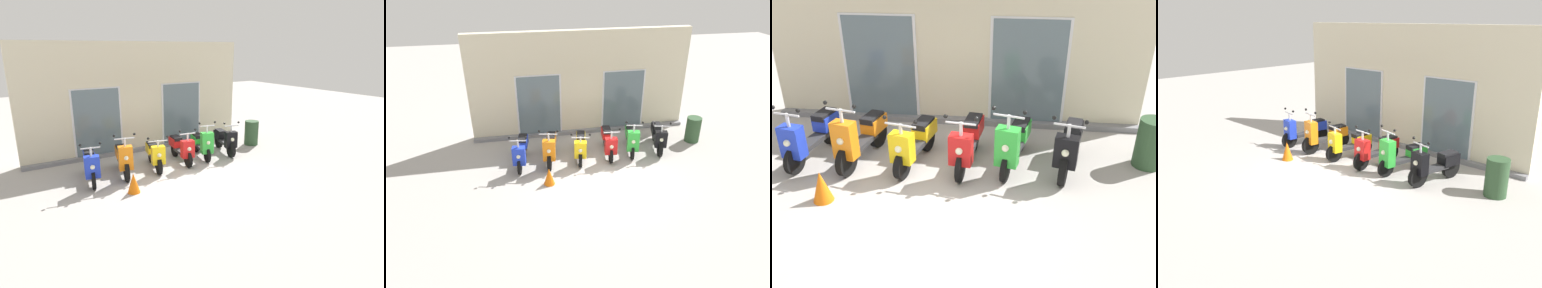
{
  "view_description": "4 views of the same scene",
  "coord_description": "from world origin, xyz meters",
  "views": [
    {
      "loc": [
        -4.26,
        -7.4,
        3.52
      ],
      "look_at": [
        0.51,
        0.46,
        0.77
      ],
      "focal_mm": 30.22,
      "sensor_mm": 36.0,
      "label": 1
    },
    {
      "loc": [
        -2.45,
        -8.55,
        5.76
      ],
      "look_at": [
        -0.56,
        0.86,
        0.62
      ],
      "focal_mm": 32.18,
      "sensor_mm": 36.0,
      "label": 2
    },
    {
      "loc": [
        1.19,
        -5.28,
        3.84
      ],
      "look_at": [
        0.48,
        0.84,
        0.57
      ],
      "focal_mm": 38.38,
      "sensor_mm": 36.0,
      "label": 3
    },
    {
      "loc": [
        6.88,
        -6.82,
        3.9
      ],
      "look_at": [
        -0.1,
        0.73,
        0.58
      ],
      "focal_mm": 36.85,
      "sensor_mm": 36.0,
      "label": 4
    }
  ],
  "objects": [
    {
      "name": "ground_plane",
      "position": [
        0.0,
        0.0,
        0.0
      ],
      "size": [
        40.0,
        40.0,
        0.0
      ],
      "primitive_type": "plane",
      "color": "#A8A39E"
    },
    {
      "name": "storefront_facade",
      "position": [
        0.0,
        3.11,
        1.79
      ],
      "size": [
        7.92,
        0.5,
        3.72
      ],
      "color": "beige",
      "rests_on": "ground_plane"
    },
    {
      "name": "scooter_blue",
      "position": [
        -2.35,
        1.03,
        0.49
      ],
      "size": [
        0.64,
        1.65,
        1.24
      ],
      "color": "black",
      "rests_on": "ground_plane"
    },
    {
      "name": "scooter_orange",
      "position": [
        -1.42,
        1.05,
        0.49
      ],
      "size": [
        0.69,
        1.64,
        1.34
      ],
      "color": "black",
      "rests_on": "ground_plane"
    },
    {
      "name": "scooter_yellow",
      "position": [
        -0.44,
        1.06,
        0.44
      ],
      "size": [
        0.71,
        1.54,
        1.12
      ],
      "color": "black",
      "rests_on": "ground_plane"
    },
    {
      "name": "scooter_red",
      "position": [
        0.51,
        1.14,
        0.48
      ],
      "size": [
        0.58,
        1.65,
        1.19
      ],
      "color": "black",
      "rests_on": "ground_plane"
    },
    {
      "name": "scooter_green",
      "position": [
        1.32,
        1.17,
        0.49
      ],
      "size": [
        0.72,
        1.59,
        1.32
      ],
      "color": "black",
      "rests_on": "ground_plane"
    },
    {
      "name": "scooter_black",
      "position": [
        2.29,
        1.2,
        0.45
      ],
      "size": [
        0.73,
        1.63,
        1.2
      ],
      "color": "black",
      "rests_on": "ground_plane"
    },
    {
      "name": "traffic_cone",
      "position": [
        -1.63,
        -0.25,
        0.26
      ],
      "size": [
        0.32,
        0.32,
        0.52
      ],
      "primitive_type": "cone",
      "color": "orange",
      "rests_on": "ground_plane"
    },
    {
      "name": "trash_bin",
      "position": [
        3.73,
        1.47,
        0.45
      ],
      "size": [
        0.51,
        0.51,
        0.9
      ],
      "primitive_type": "cylinder",
      "color": "#2D4C2D",
      "rests_on": "ground_plane"
    }
  ]
}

